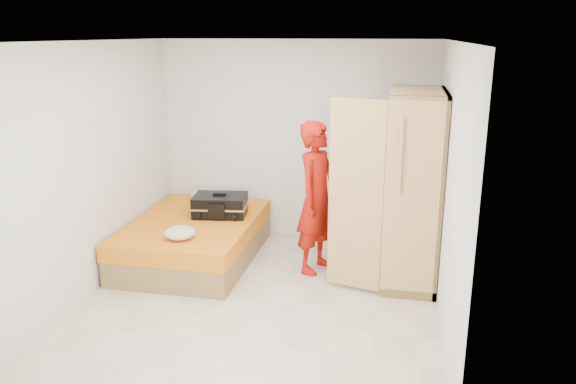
% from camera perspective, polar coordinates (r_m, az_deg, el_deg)
% --- Properties ---
extents(room, '(4.00, 4.02, 2.60)m').
position_cam_1_polar(room, '(5.49, -3.04, 1.37)').
color(room, beige).
rests_on(room, ground).
extents(bed, '(1.42, 2.02, 0.50)m').
position_cam_1_polar(bed, '(6.94, -9.48, -4.78)').
color(bed, olive).
rests_on(bed, ground).
extents(wardrobe, '(1.16, 1.20, 2.10)m').
position_cam_1_polar(wardrobe, '(6.23, 12.09, -0.06)').
color(wardrobe, '#E2B16E').
rests_on(wardrobe, ground).
extents(person, '(0.62, 0.74, 1.75)m').
position_cam_1_polar(person, '(6.36, 2.98, -0.58)').
color(person, '#B61F0B').
rests_on(person, ground).
extents(suitcase, '(0.71, 0.57, 0.28)m').
position_cam_1_polar(suitcase, '(6.96, -6.91, -1.35)').
color(suitcase, black).
rests_on(suitcase, bed).
extents(round_cushion, '(0.34, 0.34, 0.13)m').
position_cam_1_polar(round_cushion, '(6.26, -10.93, -4.09)').
color(round_cushion, beige).
rests_on(round_cushion, bed).
extents(pillow, '(0.66, 0.44, 0.11)m').
position_cam_1_polar(pillow, '(7.60, -7.31, -0.44)').
color(pillow, beige).
rests_on(pillow, bed).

